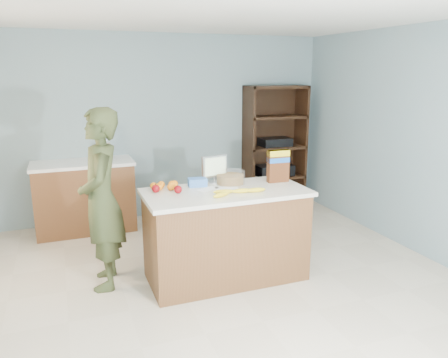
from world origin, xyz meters
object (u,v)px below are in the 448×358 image
object	(u,v)px
tv	(214,167)
cereal_box	(278,164)
counter_peninsula	(226,238)
shelving_unit	(273,149)
person	(102,200)

from	to	relation	value
tv	cereal_box	xyz separation A→B (m)	(0.62, -0.20, 0.03)
counter_peninsula	tv	bearing A→B (deg)	90.26
shelving_unit	counter_peninsula	bearing A→B (deg)	-127.11
counter_peninsula	tv	xyz separation A→B (m)	(-0.00, 0.32, 0.64)
person	cereal_box	world-z (taller)	person
person	cereal_box	bearing A→B (deg)	91.24
tv	cereal_box	bearing A→B (deg)	-17.60
shelving_unit	tv	xyz separation A→B (m)	(-1.55, -1.73, 0.19)
counter_peninsula	cereal_box	bearing A→B (deg)	11.12
shelving_unit	person	bearing A→B (deg)	-146.55
shelving_unit	cereal_box	xyz separation A→B (m)	(-0.93, -1.93, 0.23)
person	tv	world-z (taller)	person
counter_peninsula	cereal_box	distance (m)	0.92
person	cereal_box	distance (m)	1.76
shelving_unit	cereal_box	world-z (taller)	shelving_unit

